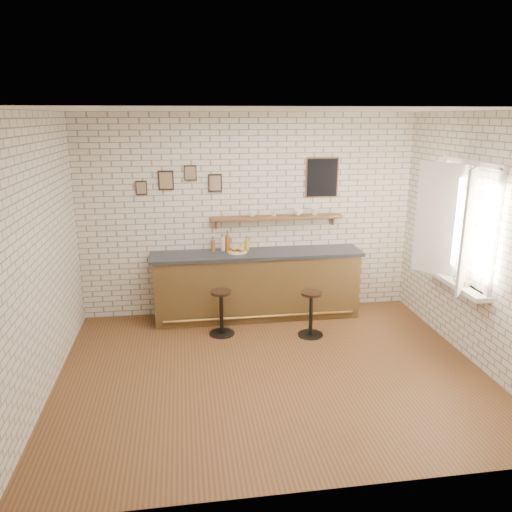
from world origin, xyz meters
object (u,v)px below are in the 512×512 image
object	(u,v)px
bitters_bottle_brown	(213,245)
bar_counter	(257,285)
bitters_bottle_amber	(228,243)
book_lower	(459,283)
bar_stool_left	(221,311)
bar_stool_right	(311,312)
condiment_bottle_yellow	(247,244)
shelf_cup_d	(315,212)
bitters_bottle_white	(223,244)
ciabatta_sandwich	(238,250)
shelf_cup_a	(252,214)
sandwich_plate	(237,252)
shelf_cup_c	(298,212)
shelf_cup_b	(274,213)
book_upper	(457,280)

from	to	relation	value
bitters_bottle_brown	bar_counter	bearing A→B (deg)	-14.17
bitters_bottle_amber	book_lower	bearing A→B (deg)	-32.07
bar_stool_left	bar_stool_right	size ratio (longest dim) A/B	1.00
condiment_bottle_yellow	shelf_cup_d	size ratio (longest dim) A/B	1.80
book_lower	bar_counter	bearing A→B (deg)	141.38
shelf_cup_d	bitters_bottle_white	bearing A→B (deg)	153.09
bar_stool_right	bitters_bottle_amber	bearing A→B (deg)	138.02
ciabatta_sandwich	shelf_cup_a	size ratio (longest dim) A/B	1.86
bitters_bottle_brown	book_lower	xyz separation A→B (m)	(2.94, -1.71, -0.16)
bitters_bottle_brown	condiment_bottle_yellow	size ratio (longest dim) A/B	1.08
sandwich_plate	shelf_cup_c	world-z (taller)	shelf_cup_c
bar_stool_right	book_lower	size ratio (longest dim) A/B	2.73
bitters_bottle_brown	bitters_bottle_white	world-z (taller)	bitters_bottle_white
bar_stool_left	shelf_cup_d	bearing A→B (deg)	27.17
bar_counter	bar_stool_right	size ratio (longest dim) A/B	4.89
bar_stool_left	shelf_cup_b	world-z (taller)	shelf_cup_b
shelf_cup_d	book_lower	distance (m)	2.32
bitters_bottle_amber	bar_stool_right	size ratio (longest dim) A/B	0.46
condiment_bottle_yellow	shelf_cup_c	bearing A→B (deg)	3.00
shelf_cup_c	book_lower	size ratio (longest dim) A/B	0.56
bar_counter	ciabatta_sandwich	world-z (taller)	ciabatta_sandwich
sandwich_plate	bitters_bottle_white	size ratio (longest dim) A/B	1.16
sandwich_plate	ciabatta_sandwich	bearing A→B (deg)	0.00
shelf_cup_b	bitters_bottle_brown	bearing A→B (deg)	120.12
bar_stool_right	shelf_cup_d	world-z (taller)	shelf_cup_d
shelf_cup_a	book_lower	size ratio (longest dim) A/B	0.49
shelf_cup_d	book_lower	world-z (taller)	shelf_cup_d
book_upper	sandwich_plate	bearing A→B (deg)	160.25
bitters_bottle_white	bar_counter	bearing A→B (deg)	-18.16
bitters_bottle_amber	condiment_bottle_yellow	size ratio (longest dim) A/B	1.47
bar_counter	bar_stool_left	xyz separation A→B (m)	(-0.58, -0.56, -0.17)
shelf_cup_c	shelf_cup_b	bearing A→B (deg)	80.55
bitters_bottle_white	bar_stool_left	size ratio (longest dim) A/B	0.38
bitters_bottle_amber	bar_stool_right	world-z (taller)	bitters_bottle_amber
shelf_cup_d	book_lower	xyz separation A→B (m)	(1.40, -1.75, -0.61)
condiment_bottle_yellow	book_lower	bearing A→B (deg)	-35.05
book_upper	shelf_cup_a	bearing A→B (deg)	154.79
bar_counter	shelf_cup_b	size ratio (longest dim) A/B	33.92
sandwich_plate	bar_stool_left	xyz separation A→B (m)	(-0.29, -0.59, -0.68)
bitters_bottle_white	bar_stool_left	bearing A→B (deg)	-97.34
bar_stool_right	book_upper	distance (m)	1.92
sandwich_plate	ciabatta_sandwich	distance (m)	0.04
bitters_bottle_white	ciabatta_sandwich	bearing A→B (deg)	-32.62
bar_stool_right	shelf_cup_a	xyz separation A→B (m)	(-0.67, 0.99, 1.21)
bitters_bottle_white	book_upper	distance (m)	3.26
bitters_bottle_white	shelf_cup_d	distance (m)	1.46
shelf_cup_b	shelf_cup_c	size ratio (longest dim) A/B	0.70
bar_stool_right	book_lower	world-z (taller)	book_lower
condiment_bottle_yellow	shelf_cup_c	xyz separation A→B (m)	(0.78, 0.04, 0.46)
shelf_cup_b	book_lower	xyz separation A→B (m)	(2.02, -1.75, -0.60)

